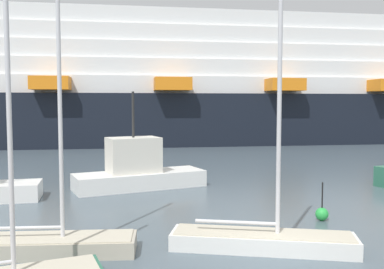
{
  "coord_description": "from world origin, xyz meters",
  "views": [
    {
      "loc": [
        -4.51,
        -11.54,
        4.93
      ],
      "look_at": [
        0.0,
        17.42,
        2.83
      ],
      "focal_mm": 40.36,
      "sensor_mm": 36.0,
      "label": 1
    }
  ],
  "objects_px": {
    "sailboat_0": "(49,239)",
    "channel_buoy_2": "(322,214)",
    "fishing_boat_0": "(137,170)",
    "sailboat_3": "(263,236)",
    "cruise_ship": "(114,88)"
  },
  "relations": [
    {
      "from": "fishing_boat_0",
      "to": "channel_buoy_2",
      "type": "bearing_deg",
      "value": 115.55
    },
    {
      "from": "sailboat_0",
      "to": "channel_buoy_2",
      "type": "bearing_deg",
      "value": 17.83
    },
    {
      "from": "fishing_boat_0",
      "to": "channel_buoy_2",
      "type": "relative_size",
      "value": 4.87
    },
    {
      "from": "channel_buoy_2",
      "to": "cruise_ship",
      "type": "distance_m",
      "value": 40.38
    },
    {
      "from": "sailboat_3",
      "to": "cruise_ship",
      "type": "bearing_deg",
      "value": 115.8
    },
    {
      "from": "sailboat_3",
      "to": "fishing_boat_0",
      "type": "distance_m",
      "value": 12.06
    },
    {
      "from": "sailboat_0",
      "to": "fishing_boat_0",
      "type": "xyz_separation_m",
      "value": [
        3.19,
        10.72,
        0.57
      ]
    },
    {
      "from": "fishing_boat_0",
      "to": "channel_buoy_2",
      "type": "height_order",
      "value": "fishing_boat_0"
    },
    {
      "from": "sailboat_0",
      "to": "fishing_boat_0",
      "type": "bearing_deg",
      "value": 78.32
    },
    {
      "from": "channel_buoy_2",
      "to": "cruise_ship",
      "type": "height_order",
      "value": "cruise_ship"
    },
    {
      "from": "sailboat_0",
      "to": "channel_buoy_2",
      "type": "distance_m",
      "value": 10.96
    },
    {
      "from": "sailboat_0",
      "to": "channel_buoy_2",
      "type": "relative_size",
      "value": 6.6
    },
    {
      "from": "sailboat_3",
      "to": "sailboat_0",
      "type": "bearing_deg",
      "value": -167.83
    },
    {
      "from": "sailboat_0",
      "to": "cruise_ship",
      "type": "distance_m",
      "value": 41.65
    },
    {
      "from": "sailboat_3",
      "to": "channel_buoy_2",
      "type": "relative_size",
      "value": 5.82
    }
  ]
}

